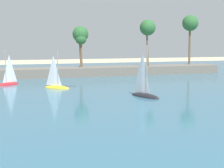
% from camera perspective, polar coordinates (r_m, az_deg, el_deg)
% --- Properties ---
extents(sea, '(220.00, 94.99, 0.06)m').
position_cam_1_polar(sea, '(56.91, -15.76, 0.28)').
color(sea, '#386B84').
rests_on(sea, ground).
extents(palm_headland, '(85.02, 6.39, 13.09)m').
position_cam_1_polar(palm_headland, '(64.20, -16.33, 3.87)').
color(palm_headland, slate).
rests_on(palm_headland, ground).
extents(sailboat_near_shore, '(4.16, 3.31, 6.02)m').
position_cam_1_polar(sailboat_near_shore, '(53.80, -18.09, 0.41)').
color(sailboat_near_shore, red).
rests_on(sailboat_near_shore, sea).
extents(sailboat_mid_bay, '(4.04, 3.60, 6.06)m').
position_cam_1_polar(sailboat_mid_bay, '(48.24, -9.90, -0.09)').
color(sailboat_mid_bay, yellow).
rests_on(sailboat_mid_bay, sea).
extents(sailboat_far_left, '(2.99, 4.97, 6.91)m').
position_cam_1_polar(sailboat_far_left, '(40.21, 5.81, -1.38)').
color(sailboat_far_left, black).
rests_on(sailboat_far_left, sea).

